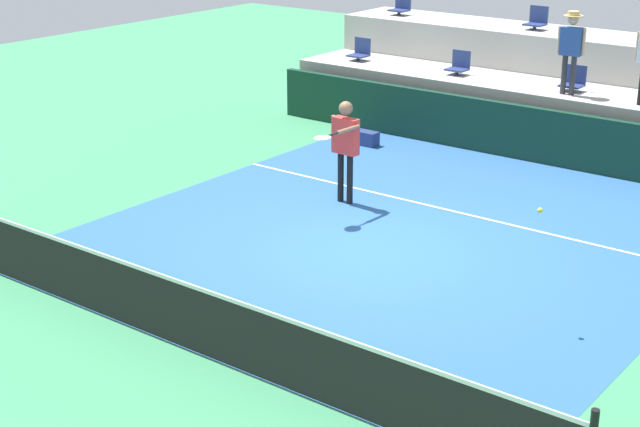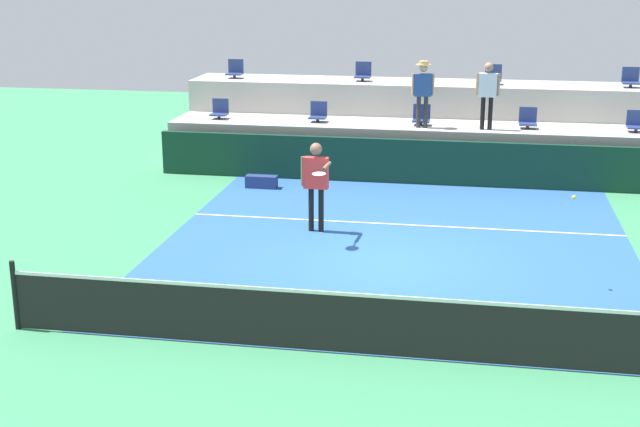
# 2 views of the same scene
# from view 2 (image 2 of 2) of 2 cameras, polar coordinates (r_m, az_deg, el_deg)

# --- Properties ---
(ground_plane) EXTENTS (40.00, 40.00, 0.00)m
(ground_plane) POSITION_cam_2_polar(r_m,az_deg,el_deg) (16.20, 4.59, -3.16)
(ground_plane) COLOR #388456
(court_inner_paint) EXTENTS (9.00, 10.00, 0.01)m
(court_inner_paint) POSITION_cam_2_polar(r_m,az_deg,el_deg) (17.14, 4.92, -2.06)
(court_inner_paint) COLOR #285693
(court_inner_paint) RESTS_ON ground_plane
(court_service_line) EXTENTS (9.00, 0.06, 0.00)m
(court_service_line) POSITION_cam_2_polar(r_m,az_deg,el_deg) (18.47, 5.33, -0.72)
(court_service_line) COLOR white
(court_service_line) RESTS_ON ground_plane
(tennis_net) EXTENTS (10.48, 0.08, 1.07)m
(tennis_net) POSITION_cam_2_polar(r_m,az_deg,el_deg) (12.31, 2.76, -7.02)
(tennis_net) COLOR black
(tennis_net) RESTS_ON ground_plane
(sponsor_backboard) EXTENTS (13.00, 0.16, 1.10)m
(sponsor_backboard) POSITION_cam_2_polar(r_m,az_deg,el_deg) (21.81, 6.20, 3.35)
(sponsor_backboard) COLOR #0F3323
(sponsor_backboard) RESTS_ON ground_plane
(seating_tier_lower) EXTENTS (13.00, 1.80, 1.25)m
(seating_tier_lower) POSITION_cam_2_polar(r_m,az_deg,el_deg) (23.06, 6.44, 4.23)
(seating_tier_lower) COLOR #ADAAA3
(seating_tier_lower) RESTS_ON ground_plane
(seating_tier_upper) EXTENTS (13.00, 1.80, 2.10)m
(seating_tier_upper) POSITION_cam_2_polar(r_m,az_deg,el_deg) (24.75, 6.76, 6.03)
(seating_tier_upper) COLOR #ADAAA3
(seating_tier_upper) RESTS_ON ground_plane
(stadium_chair_lower_far_left) EXTENTS (0.44, 0.40, 0.52)m
(stadium_chair_lower_far_left) POSITION_cam_2_polar(r_m,az_deg,el_deg) (23.77, -6.50, 6.64)
(stadium_chair_lower_far_left) COLOR #2D2D33
(stadium_chair_lower_far_left) RESTS_ON seating_tier_lower
(stadium_chair_lower_left) EXTENTS (0.44, 0.40, 0.52)m
(stadium_chair_lower_left) POSITION_cam_2_polar(r_m,az_deg,el_deg) (23.16, -0.12, 6.49)
(stadium_chair_lower_left) COLOR #2D2D33
(stadium_chair_lower_left) RESTS_ON seating_tier_lower
(stadium_chair_lower_center) EXTENTS (0.44, 0.40, 0.52)m
(stadium_chair_lower_center) POSITION_cam_2_polar(r_m,az_deg,el_deg) (22.84, 6.57, 6.25)
(stadium_chair_lower_center) COLOR #2D2D33
(stadium_chair_lower_center) RESTS_ON seating_tier_lower
(stadium_chair_lower_right) EXTENTS (0.44, 0.40, 0.52)m
(stadium_chair_lower_right) POSITION_cam_2_polar(r_m,az_deg,el_deg) (22.83, 13.29, 5.93)
(stadium_chair_lower_right) COLOR #2D2D33
(stadium_chair_lower_right) RESTS_ON seating_tier_lower
(stadium_chair_lower_far_right) EXTENTS (0.44, 0.40, 0.52)m
(stadium_chair_lower_far_right) POSITION_cam_2_polar(r_m,az_deg,el_deg) (23.12, 19.75, 5.53)
(stadium_chair_lower_far_right) COLOR #2D2D33
(stadium_chair_lower_far_right) RESTS_ON seating_tier_lower
(stadium_chair_upper_far_left) EXTENTS (0.44, 0.40, 0.52)m
(stadium_chair_upper_far_left) POSITION_cam_2_polar(r_m,az_deg,el_deg) (25.38, -5.51, 9.20)
(stadium_chair_upper_far_left) COLOR #2D2D33
(stadium_chair_upper_far_left) RESTS_ON seating_tier_upper
(stadium_chair_upper_left) EXTENTS (0.44, 0.40, 0.52)m
(stadium_chair_upper_left) POSITION_cam_2_polar(r_m,az_deg,el_deg) (24.65, 2.79, 9.06)
(stadium_chair_upper_left) COLOR #2D2D33
(stadium_chair_upper_left) RESTS_ON seating_tier_upper
(stadium_chair_upper_right) EXTENTS (0.44, 0.40, 0.52)m
(stadium_chair_upper_right) POSITION_cam_2_polar(r_m,az_deg,el_deg) (24.46, 11.14, 8.72)
(stadium_chair_upper_right) COLOR #2D2D33
(stadium_chair_upper_right) RESTS_ON seating_tier_upper
(stadium_chair_upper_far_right) EXTENTS (0.44, 0.40, 0.52)m
(stadium_chair_upper_far_right) POSITION_cam_2_polar(r_m,az_deg,el_deg) (24.77, 19.45, 8.20)
(stadium_chair_upper_far_right) COLOR #2D2D33
(stadium_chair_upper_far_right) RESTS_ON seating_tier_upper
(tennis_player) EXTENTS (0.68, 1.26, 1.83)m
(tennis_player) POSITION_cam_2_polar(r_m,az_deg,el_deg) (17.64, -0.26, 2.35)
(tennis_player) COLOR black
(tennis_player) RESTS_ON ground_plane
(spectator_with_hat) EXTENTS (0.57, 0.42, 1.67)m
(spectator_with_hat) POSITION_cam_2_polar(r_m,az_deg,el_deg) (22.33, 6.67, 8.10)
(spectator_with_hat) COLOR #2D2D33
(spectator_with_hat) RESTS_ON seating_tier_lower
(spectator_leaning_on_rail) EXTENTS (0.59, 0.23, 1.66)m
(spectator_leaning_on_rail) POSITION_cam_2_polar(r_m,az_deg,el_deg) (22.30, 10.79, 7.88)
(spectator_leaning_on_rail) COLOR black
(spectator_leaning_on_rail) RESTS_ON seating_tier_lower
(tennis_ball) EXTENTS (0.07, 0.07, 0.07)m
(tennis_ball) POSITION_cam_2_polar(r_m,az_deg,el_deg) (15.07, 16.10, 1.01)
(tennis_ball) COLOR #CCE033
(equipment_bag) EXTENTS (0.76, 0.28, 0.30)m
(equipment_bag) POSITION_cam_2_polar(r_m,az_deg,el_deg) (21.41, -3.80, 2.07)
(equipment_bag) COLOR navy
(equipment_bag) RESTS_ON ground_plane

